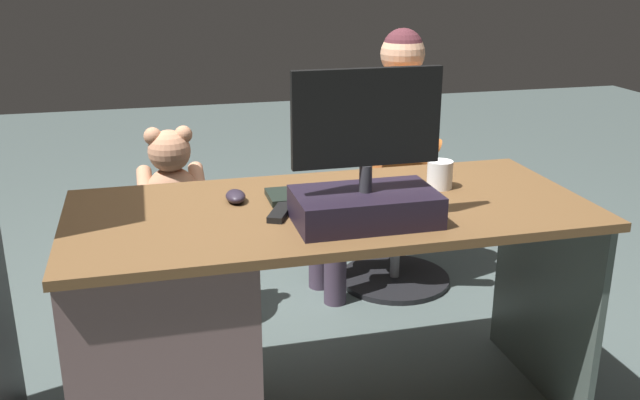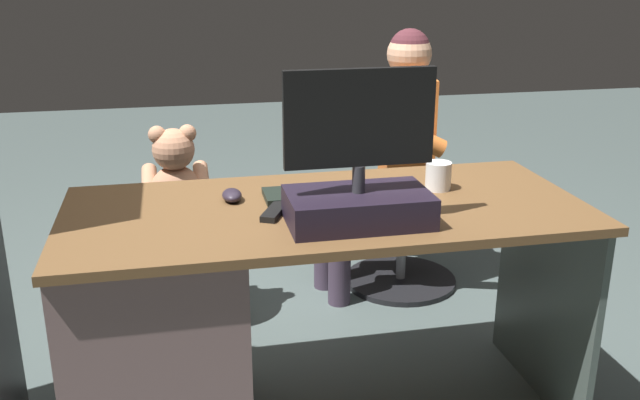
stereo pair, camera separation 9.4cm
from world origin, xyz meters
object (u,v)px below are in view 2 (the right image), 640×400
Objects in this scene: computer_mouse at (232,195)px; desk at (194,320)px; visitor_chair at (402,231)px; person at (390,141)px; office_chair_teddy at (181,263)px; tv_remote at (275,212)px; keyboard at (331,193)px; teddy_bear at (175,176)px; cup at (438,176)px; monitor at (358,184)px.

desk is at bearing 37.05° from computer_mouse.
person is at bearing 9.15° from visitor_chair.
tv_remote is at bearing 109.20° from office_chair_teddy.
computer_mouse reaches higher than keyboard.
tv_remote reaches higher than visitor_chair.
keyboard is 0.24m from tv_remote.
teddy_bear reaches higher than keyboard.
teddy_bear is 1.08m from visitor_chair.
teddy_bear is at bearing 8.35° from person.
teddy_bear reaches higher than cup.
cup is 0.57m from tv_remote.
person is at bearing -99.03° from tv_remote.
cup is at bearing 78.20° from visitor_chair.
desk is 10.44× the size of tv_remote.
visitor_chair is at bearing -135.71° from computer_mouse.
tv_remote is at bearing 108.91° from teddy_bear.
cup is at bearing -141.76° from tv_remote.
computer_mouse is 0.19m from tv_remote.
monitor reaches higher than computer_mouse.
office_chair_teddy is 0.37m from teddy_bear.
monitor is 4.51× the size of computer_mouse.
monitor is 2.89× the size of tv_remote.
teddy_bear is at bearing -90.00° from office_chair_teddy.
computer_mouse is 0.70m from teddy_bear.
desk is at bearing 45.34° from person.
monitor is 1.03× the size of keyboard.
cup reaches higher than keyboard.
teddy_bear is 0.32× the size of person.
computer_mouse is at bearing -38.53° from monitor.
computer_mouse is 0.84m from office_chair_teddy.
person is (0.08, 0.01, 0.43)m from visitor_chair.
desk is at bearing 43.35° from visitor_chair.
keyboard is at bearing -1.23° from cup.
teddy_bear is at bearing -54.92° from keyboard.
desk is 1.34× the size of person.
person is (-0.93, -0.15, 0.43)m from office_chair_teddy.
cup reaches higher than tv_remote.
office_chair_teddy and visitor_chair have the same top height.
computer_mouse is 1.27m from visitor_chair.
office_chair_teddy is at bearing 90.00° from teddy_bear.
monitor is at bearing 161.45° from desk.
desk is at bearing 15.25° from tv_remote.
monitor is 0.43m from computer_mouse.
monitor is at bearing 94.91° from keyboard.
monitor reaches higher than visitor_chair.
monitor is 0.27m from keyboard.
computer_mouse is at bearing -142.95° from desk.
cup is at bearing 140.34° from teddy_bear.
tv_remote is (0.20, 0.14, -0.00)m from keyboard.
desk is at bearing -18.55° from monitor.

